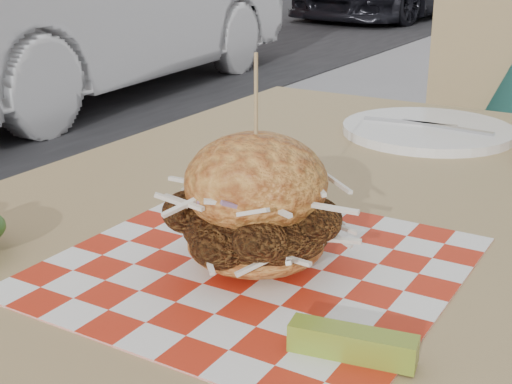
# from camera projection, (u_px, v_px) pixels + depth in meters

# --- Properties ---
(car_white) EXTENTS (1.64, 3.93, 1.26)m
(car_white) POSITION_uv_depth(u_px,v_px,m) (81.00, 3.00, 4.92)
(car_white) COLOR silver
(car_white) RESTS_ON ground
(patio_table) EXTENTS (0.80, 1.20, 0.75)m
(patio_table) POSITION_uv_depth(u_px,v_px,m) (322.00, 267.00, 0.86)
(patio_table) COLOR tan
(patio_table) RESTS_ON ground
(patio_chair) EXTENTS (0.48, 0.49, 0.95)m
(patio_chair) POSITION_uv_depth(u_px,v_px,m) (502.00, 166.00, 1.64)
(patio_chair) COLOR tan
(patio_chair) RESTS_ON ground
(paper_liner) EXTENTS (0.36, 0.36, 0.00)m
(paper_liner) POSITION_uv_depth(u_px,v_px,m) (256.00, 265.00, 0.68)
(paper_liner) COLOR red
(paper_liner) RESTS_ON patio_table
(sandwich) EXTENTS (0.18, 0.18, 0.20)m
(sandwich) POSITION_uv_depth(u_px,v_px,m) (256.00, 210.00, 0.66)
(sandwich) COLOR gold
(sandwich) RESTS_ON paper_liner
(pickle_spear) EXTENTS (0.10, 0.04, 0.02)m
(pickle_spear) POSITION_uv_depth(u_px,v_px,m) (352.00, 343.00, 0.53)
(pickle_spear) COLOR olive
(pickle_spear) RESTS_ON paper_liner
(place_setting) EXTENTS (0.27, 0.27, 0.02)m
(place_setting) POSITION_uv_depth(u_px,v_px,m) (428.00, 130.00, 1.14)
(place_setting) COLOR white
(place_setting) RESTS_ON patio_table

